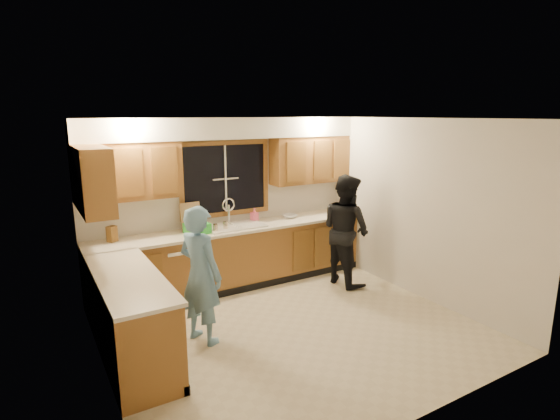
% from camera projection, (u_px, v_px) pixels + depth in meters
% --- Properties ---
extents(floor, '(4.20, 4.20, 0.00)m').
position_uv_depth(floor, '(292.00, 329.00, 5.29)').
color(floor, beige).
rests_on(floor, ground).
extents(ceiling, '(4.20, 4.20, 0.00)m').
position_uv_depth(ceiling, '(293.00, 119.00, 4.75)').
color(ceiling, silver).
extents(wall_back, '(4.20, 0.00, 4.20)m').
position_uv_depth(wall_back, '(226.00, 201.00, 6.62)').
color(wall_back, silver).
rests_on(wall_back, ground).
extents(wall_left, '(0.00, 3.80, 3.80)m').
position_uv_depth(wall_left, '(98.00, 260.00, 3.98)').
color(wall_left, silver).
rests_on(wall_left, ground).
extents(wall_right, '(0.00, 3.80, 3.80)m').
position_uv_depth(wall_right, '(420.00, 209.00, 6.07)').
color(wall_right, silver).
rests_on(wall_right, ground).
extents(base_cabinets_back, '(4.20, 0.60, 0.88)m').
position_uv_depth(base_cabinets_back, '(235.00, 258.00, 6.54)').
color(base_cabinets_back, '#935F2A').
rests_on(base_cabinets_back, ground).
extents(base_cabinets_left, '(0.60, 1.90, 0.88)m').
position_uv_depth(base_cabinets_left, '(130.00, 319.00, 4.60)').
color(base_cabinets_left, '#935F2A').
rests_on(base_cabinets_left, ground).
extents(countertop_back, '(4.20, 0.63, 0.04)m').
position_uv_depth(countertop_back, '(235.00, 228.00, 6.43)').
color(countertop_back, '#F3E5CC').
rests_on(countertop_back, base_cabinets_back).
extents(countertop_left, '(0.63, 1.90, 0.04)m').
position_uv_depth(countertop_left, '(128.00, 277.00, 4.50)').
color(countertop_left, '#F3E5CC').
rests_on(countertop_left, base_cabinets_left).
extents(upper_cabinets_left, '(1.35, 0.33, 0.75)m').
position_uv_depth(upper_cabinets_left, '(128.00, 171.00, 5.65)').
color(upper_cabinets_left, '#935F2A').
rests_on(upper_cabinets_left, wall_back).
extents(upper_cabinets_right, '(1.35, 0.33, 0.75)m').
position_uv_depth(upper_cabinets_right, '(310.00, 160.00, 7.06)').
color(upper_cabinets_right, '#935F2A').
rests_on(upper_cabinets_right, wall_back).
extents(upper_cabinets_return, '(0.33, 0.90, 0.75)m').
position_uv_depth(upper_cabinets_return, '(93.00, 180.00, 4.87)').
color(upper_cabinets_return, '#935F2A').
rests_on(upper_cabinets_return, wall_left).
extents(soffit, '(4.20, 0.35, 0.30)m').
position_uv_depth(soffit, '(229.00, 128.00, 6.23)').
color(soffit, white).
rests_on(soffit, wall_back).
extents(window_frame, '(1.44, 0.03, 1.14)m').
position_uv_depth(window_frame, '(225.00, 179.00, 6.53)').
color(window_frame, black).
rests_on(window_frame, wall_back).
extents(sink, '(0.86, 0.52, 0.57)m').
position_uv_depth(sink, '(235.00, 230.00, 6.45)').
color(sink, white).
rests_on(sink, countertop_back).
extents(dishwasher, '(0.60, 0.56, 0.82)m').
position_uv_depth(dishwasher, '(180.00, 270.00, 6.12)').
color(dishwasher, white).
rests_on(dishwasher, floor).
extents(stove, '(0.58, 0.75, 0.90)m').
position_uv_depth(stove, '(143.00, 342.00, 4.11)').
color(stove, white).
rests_on(stove, floor).
extents(man, '(0.59, 0.68, 1.59)m').
position_uv_depth(man, '(200.00, 275.00, 4.87)').
color(man, '#689BC5').
rests_on(man, floor).
extents(woman, '(0.69, 0.86, 1.68)m').
position_uv_depth(woman, '(346.00, 230.00, 6.58)').
color(woman, black).
rests_on(woman, floor).
extents(knife_block, '(0.15, 0.14, 0.21)m').
position_uv_depth(knife_block, '(112.00, 234.00, 5.68)').
color(knife_block, brown).
rests_on(knife_block, countertop_back).
extents(cutting_board, '(0.30, 0.12, 0.39)m').
position_uv_depth(cutting_board, '(191.00, 216.00, 6.24)').
color(cutting_board, tan).
rests_on(cutting_board, countertop_back).
extents(dish_crate, '(0.34, 0.32, 0.14)m').
position_uv_depth(dish_crate, '(197.00, 228.00, 6.08)').
color(dish_crate, green).
rests_on(dish_crate, countertop_back).
extents(soap_bottle, '(0.11, 0.12, 0.21)m').
position_uv_depth(soap_bottle, '(254.00, 215.00, 6.74)').
color(soap_bottle, '#F85E82').
rests_on(soap_bottle, countertop_back).
extents(bowl, '(0.25, 0.25, 0.06)m').
position_uv_depth(bowl, '(289.00, 216.00, 6.99)').
color(bowl, silver).
rests_on(bowl, countertop_back).
extents(can_left, '(0.09, 0.09, 0.12)m').
position_uv_depth(can_left, '(215.00, 228.00, 6.12)').
color(can_left, '#BCAA91').
rests_on(can_left, countertop_back).
extents(can_right, '(0.08, 0.08, 0.12)m').
position_uv_depth(can_right, '(226.00, 226.00, 6.25)').
color(can_right, '#BCAA91').
rests_on(can_right, countertop_back).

